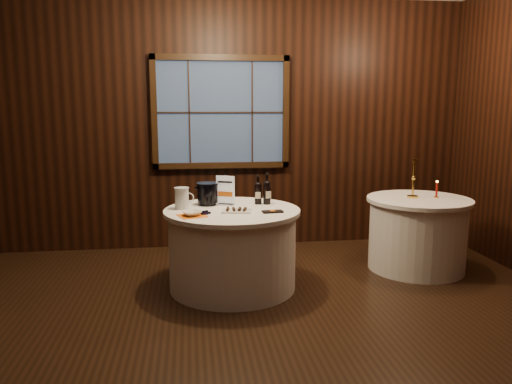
{
  "coord_description": "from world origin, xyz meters",
  "views": [
    {
      "loc": [
        -0.39,
        -3.57,
        1.73
      ],
      "look_at": [
        0.21,
        0.9,
        0.95
      ],
      "focal_mm": 35.0,
      "sensor_mm": 36.0,
      "label": 1
    }
  ],
  "objects": [
    {
      "name": "ice_bucket",
      "position": [
        -0.22,
        1.24,
        0.89
      ],
      "size": [
        0.22,
        0.22,
        0.22
      ],
      "color": "black",
      "rests_on": "main_table"
    },
    {
      "name": "chocolate_box",
      "position": [
        0.35,
        0.81,
        0.78
      ],
      "size": [
        0.19,
        0.11,
        0.02
      ],
      "primitive_type": "cube",
      "rotation": [
        0.0,
        0.0,
        0.1
      ],
      "color": "black",
      "rests_on": "main_table"
    },
    {
      "name": "red_candle",
      "position": [
        2.18,
        1.29,
        0.84
      ],
      "size": [
        0.05,
        0.05,
        0.19
      ],
      "color": "gold",
      "rests_on": "side_table"
    },
    {
      "name": "chocolate_plate",
      "position": [
        0.03,
        0.87,
        0.79
      ],
      "size": [
        0.29,
        0.22,
        0.04
      ],
      "rotation": [
        0.0,
        0.0,
        -0.18
      ],
      "color": "white",
      "rests_on": "main_table"
    },
    {
      "name": "glass_pitcher",
      "position": [
        -0.46,
        1.09,
        0.87
      ],
      "size": [
        0.19,
        0.14,
        0.2
      ],
      "rotation": [
        0.0,
        0.0,
        -0.11
      ],
      "color": "silver",
      "rests_on": "main_table"
    },
    {
      "name": "port_bottle_right",
      "position": [
        0.36,
        1.19,
        0.9
      ],
      "size": [
        0.07,
        0.08,
        0.31
      ],
      "rotation": [
        0.0,
        0.0,
        0.25
      ],
      "color": "black",
      "rests_on": "main_table"
    },
    {
      "name": "main_table",
      "position": [
        0.0,
        1.0,
        0.39
      ],
      "size": [
        1.28,
        1.28,
        0.77
      ],
      "color": "white",
      "rests_on": "ground"
    },
    {
      "name": "port_bottle_left",
      "position": [
        0.28,
        1.21,
        0.9
      ],
      "size": [
        0.07,
        0.08,
        0.29
      ],
      "rotation": [
        0.0,
        0.0,
        -0.18
      ],
      "color": "black",
      "rests_on": "main_table"
    },
    {
      "name": "orange_napkin",
      "position": [
        -0.38,
        0.75,
        0.77
      ],
      "size": [
        0.29,
        0.29,
        0.0
      ],
      "primitive_type": "cube",
      "rotation": [
        0.0,
        0.0,
        0.33
      ],
      "color": "orange",
      "rests_on": "main_table"
    },
    {
      "name": "side_table",
      "position": [
        2.0,
        1.3,
        0.39
      ],
      "size": [
        1.08,
        1.08,
        0.77
      ],
      "color": "white",
      "rests_on": "ground"
    },
    {
      "name": "ground",
      "position": [
        0.0,
        0.0,
        0.0
      ],
      "size": [
        6.0,
        6.0,
        0.0
      ],
      "primitive_type": "plane",
      "color": "black",
      "rests_on": "ground"
    },
    {
      "name": "brass_candlestick",
      "position": [
        1.94,
        1.34,
        0.92
      ],
      "size": [
        0.12,
        0.12,
        0.42
      ],
      "color": "gold",
      "rests_on": "side_table"
    },
    {
      "name": "sign_stand",
      "position": [
        -0.04,
        1.19,
        0.87
      ],
      "size": [
        0.18,
        0.14,
        0.3
      ],
      "rotation": [
        0.0,
        0.0,
        -0.41
      ],
      "color": "#AFAFB6",
      "rests_on": "main_table"
    },
    {
      "name": "back_wall",
      "position": [
        0.0,
        2.48,
        1.54
      ],
      "size": [
        6.0,
        0.1,
        3.0
      ],
      "color": "black",
      "rests_on": "ground"
    },
    {
      "name": "grape_bunch",
      "position": [
        -0.25,
        0.79,
        0.79
      ],
      "size": [
        0.15,
        0.09,
        0.04
      ],
      "rotation": [
        0.0,
        0.0,
        0.34
      ],
      "color": "black",
      "rests_on": "main_table"
    },
    {
      "name": "cracker_bowl",
      "position": [
        -0.38,
        0.75,
        0.79
      ],
      "size": [
        0.21,
        0.21,
        0.04
      ],
      "primitive_type": "imported",
      "rotation": [
        0.0,
        0.0,
        0.4
      ],
      "color": "white",
      "rests_on": "orange_napkin"
    }
  ]
}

